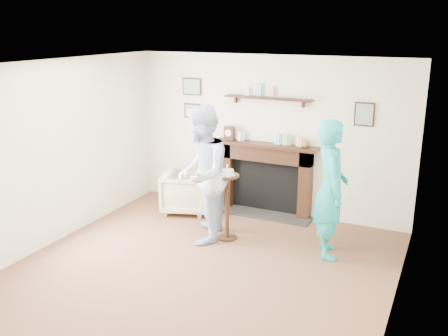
{
  "coord_description": "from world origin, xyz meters",
  "views": [
    {
      "loc": [
        2.65,
        -4.73,
        2.93
      ],
      "look_at": [
        -0.02,
        0.9,
        1.13
      ],
      "focal_mm": 40.0,
      "sensor_mm": 36.0,
      "label": 1
    }
  ],
  "objects_px": {
    "armchair": "(187,211)",
    "woman": "(327,254)",
    "man": "(202,239)",
    "pedestal_table": "(227,194)"
  },
  "relations": [
    {
      "from": "man",
      "to": "armchair",
      "type": "bearing_deg",
      "value": -156.65
    },
    {
      "from": "armchair",
      "to": "woman",
      "type": "distance_m",
      "value": 2.53
    },
    {
      "from": "pedestal_table",
      "to": "woman",
      "type": "bearing_deg",
      "value": 4.26
    },
    {
      "from": "armchair",
      "to": "pedestal_table",
      "type": "height_order",
      "value": "pedestal_table"
    },
    {
      "from": "man",
      "to": "pedestal_table",
      "type": "distance_m",
      "value": 0.75
    },
    {
      "from": "man",
      "to": "woman",
      "type": "distance_m",
      "value": 1.74
    },
    {
      "from": "woman",
      "to": "pedestal_table",
      "type": "distance_m",
      "value": 1.56
    },
    {
      "from": "woman",
      "to": "pedestal_table",
      "type": "height_order",
      "value": "pedestal_table"
    },
    {
      "from": "armchair",
      "to": "pedestal_table",
      "type": "bearing_deg",
      "value": -142.28
    },
    {
      "from": "man",
      "to": "woman",
      "type": "relative_size",
      "value": 1.05
    }
  ]
}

